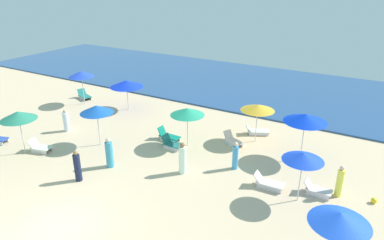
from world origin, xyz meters
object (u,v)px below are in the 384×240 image
object	(u,v)px
lounge_chair_6_0	(317,190)
beachgoer_4	(109,154)
beachgoer_3	(183,159)
lounge_chair_0_0	(172,144)
lounge_chair_3_0	(84,96)
lounge_chair_0_1	(168,136)
lounge_chair_2_1	(257,131)
umbrella_7	(96,109)
beachgoer_1	(340,182)
beachgoer_0	(66,121)
lounge_chair_2_0	(233,140)
umbrella_4	(340,218)
beachgoer_2	(77,167)
beach_ball_0	(374,201)
umbrella_1	(306,118)
umbrella_6	(303,157)
umbrella_0	(187,112)
lounge_chair_5_0	(40,147)
lounge_chair_6_1	(268,183)
umbrella_3	(81,74)
beachgoer_5	(235,156)
umbrella_8	(127,84)
umbrella_5	(18,115)
umbrella_2	(258,108)

from	to	relation	value
lounge_chair_6_0	beachgoer_4	xyz separation A→B (m)	(-10.12, -2.92, 0.51)
beachgoer_3	lounge_chair_0_0	bearing A→B (deg)	28.18
lounge_chair_3_0	beachgoer_4	distance (m)	12.13
lounge_chair_0_1	lounge_chair_2_1	xyz separation A→B (m)	(4.45, 3.62, -0.05)
umbrella_7	beachgoer_1	world-z (taller)	umbrella_7
lounge_chair_3_0	beachgoer_0	size ratio (longest dim) A/B	1.02
lounge_chair_0_0	lounge_chair_2_0	size ratio (longest dim) A/B	0.88
umbrella_4	beachgoer_2	bearing A→B (deg)	179.90
beachgoer_2	umbrella_7	bearing A→B (deg)	125.48
beach_ball_0	umbrella_1	bearing A→B (deg)	147.52
umbrella_6	lounge_chair_6_0	size ratio (longest dim) A/B	1.93
lounge_chair_2_0	lounge_chair_2_1	world-z (taller)	lounge_chair_2_0
lounge_chair_3_0	umbrella_0	bearing A→B (deg)	-85.02
lounge_chair_2_1	beachgoer_4	bearing A→B (deg)	118.88
lounge_chair_5_0	lounge_chair_6_1	world-z (taller)	lounge_chair_5_0
umbrella_3	beachgoer_2	bearing A→B (deg)	-45.01
lounge_chair_0_1	beachgoer_1	xyz separation A→B (m)	(10.12, -0.97, 0.46)
lounge_chair_2_0	lounge_chair_5_0	bearing A→B (deg)	148.88
lounge_chair_0_0	umbrella_1	world-z (taller)	umbrella_1
lounge_chair_0_0	beachgoer_3	bearing A→B (deg)	-133.77
lounge_chair_5_0	beachgoer_4	bearing A→B (deg)	-96.14
lounge_chair_6_0	umbrella_7	bearing A→B (deg)	96.10
umbrella_0	lounge_chair_3_0	size ratio (longest dim) A/B	1.58
beachgoer_5	beach_ball_0	bearing A→B (deg)	35.82
umbrella_4	beachgoer_0	size ratio (longest dim) A/B	1.78
lounge_chair_3_0	beachgoer_2	bearing A→B (deg)	-115.32
lounge_chair_5_0	beachgoer_0	bearing A→B (deg)	3.29
umbrella_8	beach_ball_0	xyz separation A→B (m)	(17.33, -3.71, -1.92)
umbrella_7	beachgoer_3	distance (m)	6.22
lounge_chair_3_0	beachgoer_4	bearing A→B (deg)	-107.82
beachgoer_0	beachgoer_4	xyz separation A→B (m)	(5.69, -2.06, 0.10)
umbrella_3	beachgoer_0	world-z (taller)	umbrella_3
umbrella_8	beachgoer_0	distance (m)	5.42
umbrella_5	beachgoer_1	size ratio (longest dim) A/B	1.62
umbrella_7	beachgoer_0	world-z (taller)	umbrella_7
umbrella_4	umbrella_0	bearing A→B (deg)	146.61
umbrella_0	umbrella_2	xyz separation A→B (m)	(3.33, 2.60, 0.05)
umbrella_8	beachgoer_0	world-z (taller)	umbrella_8
umbrella_2	lounge_chair_6_0	world-z (taller)	umbrella_2
umbrella_3	umbrella_8	world-z (taller)	umbrella_3
umbrella_4	lounge_chair_0_1	bearing A→B (deg)	150.17
umbrella_4	beachgoer_5	distance (m)	7.78
beachgoer_5	beachgoer_1	bearing A→B (deg)	34.26
lounge_chair_6_0	lounge_chair_6_1	xyz separation A→B (m)	(-2.15, -0.60, 0.00)
lounge_chair_0_0	umbrella_5	size ratio (longest dim) A/B	0.48
umbrella_6	beachgoer_5	distance (m)	4.10
umbrella_5	umbrella_3	bearing A→B (deg)	113.33
lounge_chair_6_0	beachgoer_2	distance (m)	11.56
beachgoer_1	lounge_chair_6_1	bearing A→B (deg)	-142.77
lounge_chair_6_0	umbrella_8	bearing A→B (deg)	74.16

